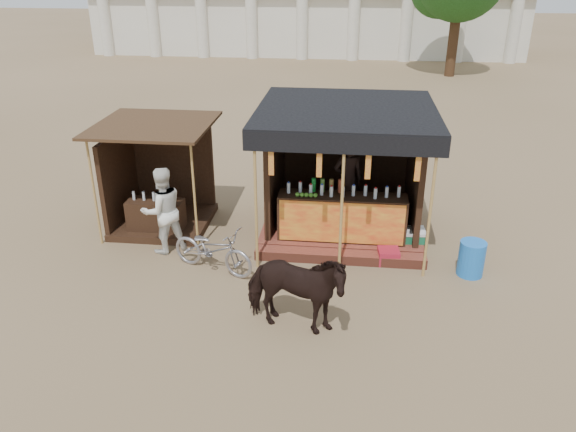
{
  "coord_description": "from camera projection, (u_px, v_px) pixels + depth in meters",
  "views": [
    {
      "loc": [
        1.09,
        -7.93,
        5.52
      ],
      "look_at": [
        0.0,
        1.6,
        1.1
      ],
      "focal_mm": 35.0,
      "sensor_mm": 36.0,
      "label": 1
    }
  ],
  "objects": [
    {
      "name": "red_crate",
      "position": [
        388.0,
        256.0,
        11.1
      ],
      "size": [
        0.44,
        0.43,
        0.29
      ],
      "primitive_type": "cube",
      "rotation": [
        0.0,
        0.0,
        0.09
      ],
      "color": "#A41B2F",
      "rests_on": "ground"
    },
    {
      "name": "bystander",
      "position": [
        163.0,
        210.0,
        11.27
      ],
      "size": [
        1.12,
        1.08,
        1.81
      ],
      "primitive_type": "imported",
      "rotation": [
        0.0,
        0.0,
        3.79
      ],
      "color": "white",
      "rests_on": "ground"
    },
    {
      "name": "motorbike",
      "position": [
        213.0,
        249.0,
        10.71
      ],
      "size": [
        1.85,
        1.19,
        0.92
      ],
      "primitive_type": "imported",
      "rotation": [
        0.0,
        0.0,
        1.21
      ],
      "color": "#9998A0",
      "rests_on": "ground"
    },
    {
      "name": "cooler",
      "position": [
        409.0,
        239.0,
        11.58
      ],
      "size": [
        0.67,
        0.48,
        0.46
      ],
      "color": "#197046",
      "rests_on": "ground"
    },
    {
      "name": "blue_barrel",
      "position": [
        471.0,
        258.0,
        10.62
      ],
      "size": [
        0.55,
        0.55,
        0.69
      ],
      "primitive_type": "cylinder",
      "rotation": [
        0.0,
        0.0,
        0.12
      ],
      "color": "blue",
      "rests_on": "ground"
    },
    {
      "name": "secondary_stall",
      "position": [
        155.0,
        189.0,
        12.47
      ],
      "size": [
        2.4,
        2.4,
        2.38
      ],
      "color": "#331F12",
      "rests_on": "ground"
    },
    {
      "name": "cow",
      "position": [
        295.0,
        292.0,
        8.85
      ],
      "size": [
        1.86,
        1.12,
        1.47
      ],
      "primitive_type": "imported",
      "rotation": [
        0.0,
        0.0,
        1.37
      ],
      "color": "black",
      "rests_on": "ground"
    },
    {
      "name": "ground",
      "position": [
        277.0,
        313.0,
        9.58
      ],
      "size": [
        120.0,
        120.0,
        0.0
      ],
      "primitive_type": "plane",
      "color": "#846B4C",
      "rests_on": "ground"
    },
    {
      "name": "main_stall",
      "position": [
        344.0,
        187.0,
        12.08
      ],
      "size": [
        3.6,
        3.61,
        2.78
      ],
      "color": "brown",
      "rests_on": "ground"
    }
  ]
}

